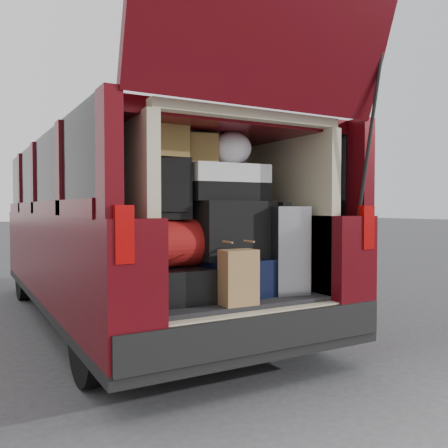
# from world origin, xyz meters

# --- Properties ---
(ground) EXTENTS (80.00, 80.00, 0.00)m
(ground) POSITION_xyz_m (0.00, 0.00, 0.00)
(ground) COLOR #363639
(ground) RESTS_ON ground
(minivan) EXTENTS (1.90, 5.35, 2.77)m
(minivan) POSITION_xyz_m (0.00, 1.86, 0.91)
(minivan) COLOR black
(minivan) RESTS_ON ground
(load_floor) EXTENTS (1.24, 1.05, 0.55)m
(load_floor) POSITION_xyz_m (0.00, 0.28, 0.28)
(load_floor) COLOR black
(load_floor) RESTS_ON ground
(black_hardshell) EXTENTS (0.42, 0.56, 0.22)m
(black_hardshell) POSITION_xyz_m (-0.37, 0.17, 0.66)
(black_hardshell) COLOR black
(black_hardshell) RESTS_ON load_floor
(navy_hardshell) EXTENTS (0.55, 0.64, 0.25)m
(navy_hardshell) POSITION_xyz_m (0.04, 0.17, 0.68)
(navy_hardshell) COLOR black
(navy_hardshell) RESTS_ON load_floor
(silver_roller) EXTENTS (0.31, 0.44, 0.61)m
(silver_roller) POSITION_xyz_m (0.43, 0.08, 0.86)
(silver_roller) COLOR silver
(silver_roller) RESTS_ON load_floor
(kraft_bag) EXTENTS (0.23, 0.15, 0.35)m
(kraft_bag) POSITION_xyz_m (-0.08, -0.18, 0.72)
(kraft_bag) COLOR #A8744C
(kraft_bag) RESTS_ON load_floor
(red_duffel) EXTENTS (0.51, 0.36, 0.31)m
(red_duffel) POSITION_xyz_m (-0.35, 0.17, 0.92)
(red_duffel) COLOR maroon
(red_duffel) RESTS_ON black_hardshell
(black_soft_case) EXTENTS (0.57, 0.36, 0.40)m
(black_soft_case) POSITION_xyz_m (0.06, 0.15, 1.00)
(black_soft_case) COLOR black
(black_soft_case) RESTS_ON navy_hardshell
(backpack) EXTENTS (0.30, 0.20, 0.40)m
(backpack) POSITION_xyz_m (-0.40, 0.17, 1.28)
(backpack) COLOR black
(backpack) RESTS_ON red_duffel
(twotone_duffel) EXTENTS (0.57, 0.31, 0.25)m
(twotone_duffel) POSITION_xyz_m (0.04, 0.18, 1.33)
(twotone_duffel) COLOR white
(twotone_duffel) RESTS_ON black_soft_case
(grocery_sack_lower) EXTENTS (0.22, 0.18, 0.20)m
(grocery_sack_lower) POSITION_xyz_m (-0.40, 0.16, 1.58)
(grocery_sack_lower) COLOR brown
(grocery_sack_lower) RESTS_ON backpack
(grocery_sack_upper) EXTENTS (0.22, 0.19, 0.20)m
(grocery_sack_upper) POSITION_xyz_m (-0.14, 0.22, 1.56)
(grocery_sack_upper) COLOR brown
(grocery_sack_upper) RESTS_ON twotone_duffel
(plastic_bag_center) EXTENTS (0.33, 0.32, 0.23)m
(plastic_bag_center) POSITION_xyz_m (0.09, 0.20, 1.57)
(plastic_bag_center) COLOR silver
(plastic_bag_center) RESTS_ON twotone_duffel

